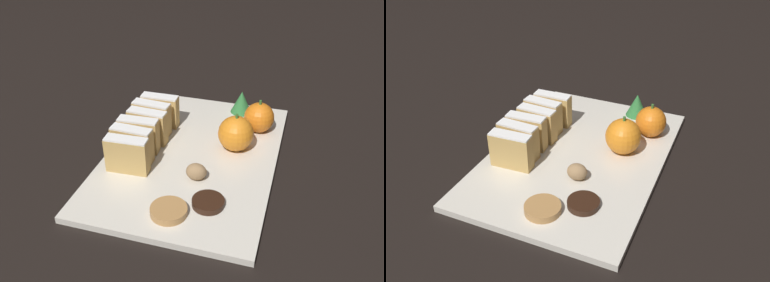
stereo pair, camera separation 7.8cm
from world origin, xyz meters
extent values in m
plane|color=black|center=(0.00, 0.00, 0.00)|extent=(6.00, 6.00, 0.00)
cube|color=silver|center=(0.00, 0.00, 0.01)|extent=(0.31, 0.45, 0.01)
cube|color=tan|center=(-0.09, -0.08, 0.04)|extent=(0.08, 0.03, 0.06)
cube|color=white|center=(-0.09, -0.08, 0.08)|extent=(0.07, 0.03, 0.00)
cube|color=tan|center=(-0.10, -0.05, 0.04)|extent=(0.08, 0.03, 0.06)
cube|color=white|center=(-0.10, -0.05, 0.08)|extent=(0.07, 0.03, 0.00)
cube|color=tan|center=(-0.10, -0.01, 0.04)|extent=(0.08, 0.03, 0.06)
cube|color=white|center=(-0.10, -0.01, 0.08)|extent=(0.07, 0.03, 0.00)
cube|color=tan|center=(-0.10, 0.02, 0.04)|extent=(0.08, 0.03, 0.06)
cube|color=white|center=(-0.10, 0.02, 0.08)|extent=(0.08, 0.03, 0.00)
cube|color=tan|center=(-0.10, 0.05, 0.04)|extent=(0.08, 0.03, 0.06)
cube|color=white|center=(-0.10, 0.05, 0.08)|extent=(0.08, 0.03, 0.00)
cube|color=tan|center=(-0.09, 0.09, 0.04)|extent=(0.08, 0.03, 0.06)
cube|color=white|center=(-0.09, 0.09, 0.08)|extent=(0.07, 0.03, 0.00)
sphere|color=orange|center=(0.07, 0.04, 0.05)|extent=(0.07, 0.07, 0.07)
cylinder|color=#38702D|center=(0.07, 0.04, 0.08)|extent=(0.01, 0.01, 0.01)
sphere|color=orange|center=(0.10, 0.12, 0.04)|extent=(0.06, 0.06, 0.06)
cylinder|color=#38702D|center=(0.10, 0.12, 0.08)|extent=(0.01, 0.01, 0.01)
ellipsoid|color=#9E7A51|center=(0.03, -0.07, 0.03)|extent=(0.04, 0.03, 0.03)
cylinder|color=black|center=(0.06, -0.13, 0.02)|extent=(0.05, 0.05, 0.01)
cylinder|color=#B27F47|center=(0.01, -0.17, 0.02)|extent=(0.06, 0.06, 0.01)
cone|color=#2D7538|center=(0.06, 0.19, 0.04)|extent=(0.05, 0.05, 0.05)
camera|label=1|loc=(0.19, -0.63, 0.46)|focal=40.00mm
camera|label=2|loc=(0.26, -0.60, 0.46)|focal=40.00mm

